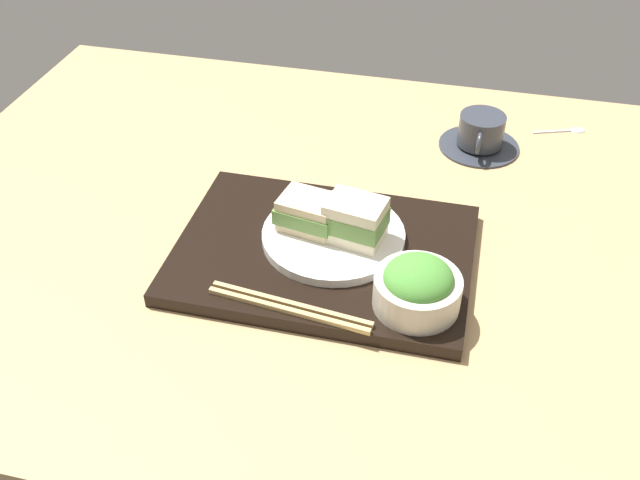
% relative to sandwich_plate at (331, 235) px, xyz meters
% --- Properties ---
extents(ground_plane, '(1.40, 1.00, 0.03)m').
position_rel_sandwich_plate_xyz_m(ground_plane, '(0.00, 0.06, -0.04)').
color(ground_plane, tan).
extents(serving_tray, '(0.42, 0.30, 0.02)m').
position_rel_sandwich_plate_xyz_m(serving_tray, '(-0.01, -0.02, -0.02)').
color(serving_tray, black).
rests_on(serving_tray, ground_plane).
extents(sandwich_plate, '(0.21, 0.21, 0.01)m').
position_rel_sandwich_plate_xyz_m(sandwich_plate, '(0.00, 0.00, 0.00)').
color(sandwich_plate, white).
rests_on(sandwich_plate, serving_tray).
extents(sandwich_near, '(0.10, 0.08, 0.05)m').
position_rel_sandwich_plate_xyz_m(sandwich_near, '(-0.03, 0.01, 0.03)').
color(sandwich_near, beige).
rests_on(sandwich_near, sandwich_plate).
extents(sandwich_far, '(0.09, 0.08, 0.06)m').
position_rel_sandwich_plate_xyz_m(sandwich_far, '(0.03, -0.01, 0.04)').
color(sandwich_far, '#EFE5C1').
rests_on(sandwich_far, sandwich_plate).
extents(salad_bowl, '(0.11, 0.11, 0.07)m').
position_rel_sandwich_plate_xyz_m(salad_bowl, '(0.14, -0.11, 0.03)').
color(salad_bowl, beige).
rests_on(salad_bowl, serving_tray).
extents(chopsticks_pair, '(0.22, 0.04, 0.01)m').
position_rel_sandwich_plate_xyz_m(chopsticks_pair, '(-0.02, -0.15, -0.00)').
color(chopsticks_pair, tan).
rests_on(chopsticks_pair, serving_tray).
extents(coffee_cup, '(0.14, 0.14, 0.06)m').
position_rel_sandwich_plate_xyz_m(coffee_cup, '(0.19, 0.33, -0.00)').
color(coffee_cup, '#333842').
rests_on(coffee_cup, ground_plane).
extents(teaspoon, '(0.10, 0.05, 0.01)m').
position_rel_sandwich_plate_xyz_m(teaspoon, '(0.35, 0.43, -0.02)').
color(teaspoon, silver).
rests_on(teaspoon, ground_plane).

